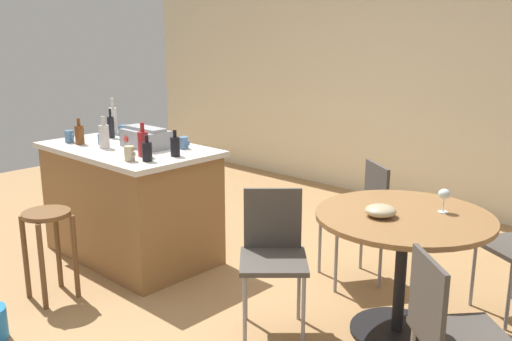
% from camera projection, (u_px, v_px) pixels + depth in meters
% --- Properties ---
extents(ground_plane, '(8.80, 8.80, 0.00)m').
position_uv_depth(ground_plane, '(206.00, 284.00, 4.16)').
color(ground_plane, '#A37A4C').
extents(back_wall, '(8.00, 0.10, 2.70)m').
position_uv_depth(back_wall, '(410.00, 75.00, 5.88)').
color(back_wall, beige).
rests_on(back_wall, ground_plane).
extents(kitchen_island, '(1.43, 0.86, 0.92)m').
position_uv_depth(kitchen_island, '(131.00, 202.00, 4.58)').
color(kitchen_island, olive).
rests_on(kitchen_island, ground_plane).
extents(wooden_stool, '(0.32, 0.32, 0.63)m').
position_uv_depth(wooden_stool, '(48.00, 236.00, 3.85)').
color(wooden_stool, brown).
rests_on(wooden_stool, ground_plane).
extents(dining_table, '(1.04, 1.04, 0.77)m').
position_uv_depth(dining_table, '(402.00, 243.00, 3.36)').
color(dining_table, black).
rests_on(dining_table, ground_plane).
extents(folding_chair_near, '(0.56, 0.56, 0.85)m').
position_uv_depth(folding_chair_near, '(450.00, 329.00, 2.56)').
color(folding_chair_near, '#47423D').
rests_on(folding_chair_near, ground_plane).
extents(folding_chair_left, '(0.55, 0.55, 0.88)m').
position_uv_depth(folding_chair_left, '(360.00, 212.00, 4.13)').
color(folding_chair_left, '#47423D').
rests_on(folding_chair_left, ground_plane).
extents(folding_chair_right, '(0.57, 0.57, 0.87)m').
position_uv_depth(folding_chair_right, '(273.00, 250.00, 3.44)').
color(folding_chair_right, '#47423D').
rests_on(folding_chair_right, ground_plane).
extents(toolbox, '(0.40, 0.23, 0.16)m').
position_uv_depth(toolbox, '(146.00, 138.00, 4.43)').
color(toolbox, gray).
rests_on(toolbox, kitchen_island).
extents(bottle_0, '(0.07, 0.07, 0.19)m').
position_uv_depth(bottle_0, '(176.00, 146.00, 4.13)').
color(bottle_0, black).
rests_on(bottle_0, kitchen_island).
extents(bottle_1, '(0.08, 0.08, 0.25)m').
position_uv_depth(bottle_1, '(104.00, 136.00, 4.39)').
color(bottle_1, '#B7B2AD').
rests_on(bottle_1, kitchen_island).
extents(bottle_2, '(0.07, 0.07, 0.32)m').
position_uv_depth(bottle_2, '(113.00, 120.00, 5.01)').
color(bottle_2, '#B7B2AD').
rests_on(bottle_2, kitchen_island).
extents(bottle_3, '(0.07, 0.07, 0.21)m').
position_uv_depth(bottle_3, '(80.00, 134.00, 4.55)').
color(bottle_3, '#603314').
rests_on(bottle_3, kitchen_island).
extents(bottle_4, '(0.07, 0.07, 0.19)m').
position_uv_depth(bottle_4, '(147.00, 151.00, 3.97)').
color(bottle_4, black).
rests_on(bottle_4, kitchen_island).
extents(bottle_5, '(0.06, 0.06, 0.25)m').
position_uv_depth(bottle_5, '(111.00, 127.00, 4.82)').
color(bottle_5, black).
rests_on(bottle_5, kitchen_island).
extents(bottle_6, '(0.08, 0.08, 0.25)m').
position_uv_depth(bottle_6, '(143.00, 143.00, 4.12)').
color(bottle_6, maroon).
rests_on(bottle_6, kitchen_island).
extents(cup_0, '(0.11, 0.07, 0.11)m').
position_uv_depth(cup_0, '(130.00, 154.00, 3.97)').
color(cup_0, tan).
rests_on(cup_0, kitchen_island).
extents(cup_1, '(0.12, 0.08, 0.09)m').
position_uv_depth(cup_1, '(184.00, 143.00, 4.39)').
color(cup_1, '#4C7099').
rests_on(cup_1, kitchen_island).
extents(cup_2, '(0.11, 0.07, 0.10)m').
position_uv_depth(cup_2, '(69.00, 137.00, 4.62)').
color(cup_2, '#4C7099').
rests_on(cup_2, kitchen_island).
extents(cup_3, '(0.12, 0.08, 0.08)m').
position_uv_depth(cup_3, '(103.00, 139.00, 4.55)').
color(cup_3, '#4C7099').
rests_on(cup_3, kitchen_island).
extents(cup_4, '(0.12, 0.09, 0.09)m').
position_uv_depth(cup_4, '(123.00, 130.00, 4.92)').
color(cup_4, '#4C7099').
rests_on(cup_4, kitchen_island).
extents(wine_glass, '(0.07, 0.07, 0.14)m').
position_uv_depth(wine_glass, '(444.00, 195.00, 3.32)').
color(wine_glass, silver).
rests_on(wine_glass, dining_table).
extents(serving_bowl, '(0.18, 0.18, 0.07)m').
position_uv_depth(serving_bowl, '(381.00, 211.00, 3.26)').
color(serving_bowl, tan).
rests_on(serving_bowl, dining_table).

